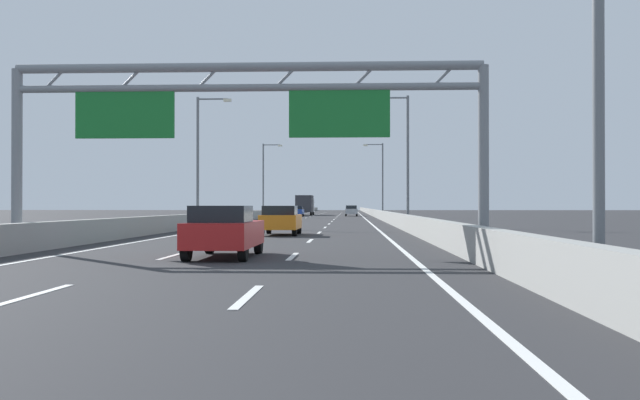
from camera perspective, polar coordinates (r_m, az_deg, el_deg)
The scene contains 49 objects.
ground_plane at distance 99.00m, azimuth 0.44°, elevation -1.33°, with size 260.00×260.00×0.00m, color #2D2D30.
lane_dash_left_1 at distance 12.67m, azimuth -22.39°, elevation -7.21°, with size 0.16×3.00×0.01m, color white.
lane_dash_left_2 at distance 21.15m, azimuth -12.06°, elevation -4.51°, with size 0.16×3.00×0.01m, color white.
lane_dash_left_3 at distance 29.93m, azimuth -7.73°, elevation -3.32°, with size 0.16×3.00×0.01m, color white.
lane_dash_left_4 at distance 38.81m, azimuth -5.38°, elevation -2.67°, with size 0.16×3.00×0.01m, color white.
lane_dash_left_5 at distance 47.74m, azimuth -3.90°, elevation -2.25°, with size 0.16×3.00×0.01m, color white.
lane_dash_left_6 at distance 56.69m, azimuth -2.90°, elevation -1.97°, with size 0.16×3.00×0.01m, color white.
lane_dash_left_7 at distance 65.65m, azimuth -2.16°, elevation -1.76°, with size 0.16×3.00×0.01m, color white.
lane_dash_left_8 at distance 74.62m, azimuth -1.61°, elevation -1.61°, with size 0.16×3.00×0.01m, color white.
lane_dash_left_9 at distance 83.60m, azimuth -1.17°, elevation -1.48°, with size 0.16×3.00×0.01m, color white.
lane_dash_left_10 at distance 92.59m, azimuth -0.82°, elevation -1.38°, with size 0.16×3.00×0.01m, color white.
lane_dash_left_11 at distance 101.57m, azimuth -0.53°, elevation -1.30°, with size 0.16×3.00×0.01m, color white.
lane_dash_left_12 at distance 110.56m, azimuth -0.28°, elevation -1.23°, with size 0.16×3.00×0.01m, color white.
lane_dash_left_13 at distance 119.55m, azimuth -0.08°, elevation -1.17°, with size 0.16×3.00×0.01m, color white.
lane_dash_left_14 at distance 128.54m, azimuth 0.10°, elevation -1.12°, with size 0.16×3.00×0.01m, color white.
lane_dash_left_15 at distance 137.53m, azimuth 0.25°, elevation -1.08°, with size 0.16×3.00×0.01m, color white.
lane_dash_left_16 at distance 146.53m, azimuth 0.39°, elevation -1.04°, with size 0.16×3.00×0.01m, color white.
lane_dash_left_17 at distance 155.52m, azimuth 0.51°, elevation -1.01°, with size 0.16×3.00×0.01m, color white.
lane_dash_right_1 at distance 11.64m, azimuth -5.94°, elevation -7.85°, with size 0.16×3.00×0.01m, color white.
lane_dash_right_2 at distance 20.55m, azimuth -2.26°, elevation -4.64°, with size 0.16×3.00×0.01m, color white.
lane_dash_right_3 at distance 29.51m, azimuth -0.82°, elevation -3.37°, with size 0.16×3.00×0.01m, color white.
lane_dash_right_4 at distance 38.49m, azimuth -0.05°, elevation -2.69°, with size 0.16×3.00×0.01m, color white.
lane_dash_right_5 at distance 47.48m, azimuth 0.42°, elevation -2.27°, with size 0.16×3.00×0.01m, color white.
lane_dash_right_6 at distance 56.47m, azimuth 0.75°, elevation -1.98°, with size 0.16×3.00×0.01m, color white.
lane_dash_right_7 at distance 65.46m, azimuth 0.98°, elevation -1.77°, with size 0.16×3.00×0.01m, color white.
lane_dash_right_8 at distance 74.46m, azimuth 1.16°, elevation -1.61°, with size 0.16×3.00×0.01m, color white.
lane_dash_right_9 at distance 83.45m, azimuth 1.30°, elevation -1.48°, with size 0.16×3.00×0.01m, color white.
lane_dash_right_10 at distance 92.45m, azimuth 1.41°, elevation -1.38°, with size 0.16×3.00×0.01m, color white.
lane_dash_right_11 at distance 101.45m, azimuth 1.50°, elevation -1.30°, with size 0.16×3.00×0.01m, color white.
lane_dash_right_12 at distance 110.45m, azimuth 1.58°, elevation -1.23°, with size 0.16×3.00×0.01m, color white.
lane_dash_right_13 at distance 119.44m, azimuth 1.65°, elevation -1.17°, with size 0.16×3.00×0.01m, color white.
lane_dash_right_14 at distance 128.44m, azimuth 1.70°, elevation -1.12°, with size 0.16×3.00×0.01m, color white.
lane_dash_right_15 at distance 137.44m, azimuth 1.75°, elevation -1.08°, with size 0.16×3.00×0.01m, color white.
lane_dash_right_16 at distance 146.44m, azimuth 1.80°, elevation -1.04°, with size 0.16×3.00×0.01m, color white.
lane_dash_right_17 at distance 155.44m, azimuth 1.84°, elevation -1.01°, with size 0.16×3.00×0.01m, color white.
edge_line_left at distance 87.37m, azimuth -3.28°, elevation -1.44°, with size 0.16×176.00×0.01m, color white.
edge_line_right at distance 86.95m, azimuth 3.62°, elevation -1.44°, with size 0.16×176.00×0.01m, color white.
barrier_left at distance 109.42m, azimuth -2.99°, elevation -0.99°, with size 0.45×220.00×0.95m.
barrier_right at distance 108.98m, azimuth 4.25°, elevation -1.00°, with size 0.45×220.00×0.95m.
sign_gantry at distance 23.88m, azimuth -6.31°, elevation 7.51°, with size 16.25×0.36×6.36m.
streetlamp_left_mid at distance 51.98m, azimuth -9.73°, elevation 3.85°, with size 2.58×0.28×9.50m.
streetlamp_right_mid at distance 50.97m, azimuth 6.95°, elevation 3.93°, with size 2.58×0.28×9.50m.
streetlamp_left_far at distance 90.13m, azimuth -4.53°, elevation 2.02°, with size 2.58×0.28×9.50m.
streetlamp_right_far at distance 89.55m, azimuth 5.01°, elevation 2.04°, with size 2.58×0.28×9.50m.
silver_car at distance 98.88m, azimuth 2.58°, elevation -0.88°, with size 1.74×4.21×1.52m.
orange_car at distance 35.49m, azimuth -3.22°, elevation -1.63°, with size 1.84×4.18×1.49m.
red_car at distance 20.33m, azimuth -7.84°, elevation -2.53°, with size 1.76×4.23×1.50m.
blue_car at distance 96.09m, azimuth -1.91°, elevation -0.90°, with size 1.78×4.17×1.45m.
box_truck at distance 108.61m, azimuth -1.23°, elevation -0.36°, with size 2.46×8.91×3.07m.
Camera 1 is at (3.48, 1.08, 1.51)m, focal length 39.05 mm.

